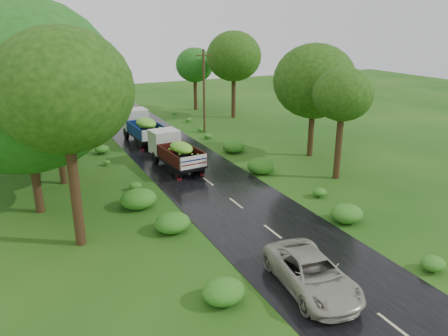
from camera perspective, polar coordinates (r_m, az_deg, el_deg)
ground at (r=19.58m, az=12.74°, el=-12.94°), size 120.00×120.00×0.00m
road at (r=23.14m, az=5.04°, el=-7.26°), size 6.50×80.00×0.02m
road_lines at (r=23.91m, az=3.81°, el=-6.30°), size 0.12×69.60×0.00m
truck_near at (r=31.41m, az=-6.54°, el=2.43°), size 2.47×5.86×2.40m
truck_far at (r=38.78m, az=-10.75°, el=5.51°), size 2.42×6.17×2.56m
car at (r=17.94m, az=11.40°, el=-13.35°), size 2.89×5.21×1.38m
utility_pole at (r=40.94m, az=-2.63°, el=10.07°), size 1.29×0.55×7.65m
trees_left at (r=34.98m, az=-25.22°, el=11.77°), size 7.51×33.08×9.70m
trees_right at (r=40.36m, az=4.56°, el=12.53°), size 5.68×28.98×8.05m
shrubs at (r=30.47m, az=-3.62°, el=0.01°), size 11.90×44.00×0.70m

